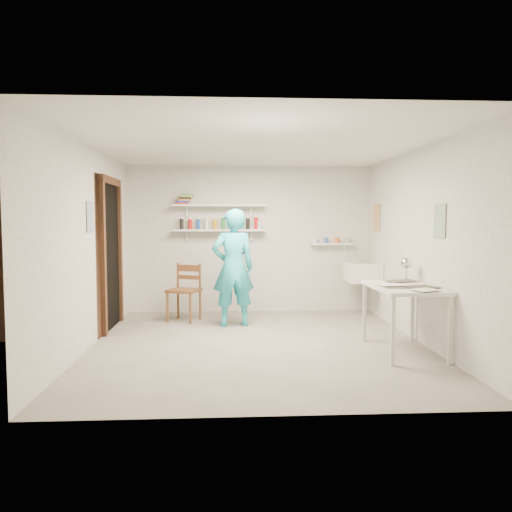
{
  "coord_description": "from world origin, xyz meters",
  "views": [
    {
      "loc": [
        -0.36,
        -5.97,
        1.5
      ],
      "look_at": [
        0.0,
        0.4,
        1.05
      ],
      "focal_mm": 35.0,
      "sensor_mm": 36.0,
      "label": 1
    }
  ],
  "objects": [
    {
      "name": "door_lintel",
      "position": [
        -1.97,
        1.05,
        2.05
      ],
      "size": [
        0.06,
        1.05,
        0.1
      ],
      "primitive_type": "cube",
      "color": "brown",
      "rests_on": "wall_left"
    },
    {
      "name": "shelf_lower",
      "position": [
        -0.5,
        2.13,
        1.35
      ],
      "size": [
        1.5,
        0.22,
        0.03
      ],
      "primitive_type": "cube",
      "color": "white",
      "rests_on": "wall_back"
    },
    {
      "name": "wall_left",
      "position": [
        -2.01,
        0.0,
        1.2
      ],
      "size": [
        0.02,
        4.5,
        2.4
      ],
      "primitive_type": "cube",
      "color": "silver",
      "rests_on": "ground"
    },
    {
      "name": "ceiling",
      "position": [
        0.0,
        0.0,
        2.41
      ],
      "size": [
        4.0,
        4.5,
        0.02
      ],
      "primitive_type": "cube",
      "color": "silver",
      "rests_on": "wall_back"
    },
    {
      "name": "shelf_upper",
      "position": [
        -0.5,
        2.13,
        1.75
      ],
      "size": [
        1.5,
        0.22,
        0.03
      ],
      "primitive_type": "cube",
      "color": "white",
      "rests_on": "wall_back"
    },
    {
      "name": "ledge_shelf",
      "position": [
        1.35,
        2.17,
        1.12
      ],
      "size": [
        0.7,
        0.14,
        0.03
      ],
      "primitive_type": "cube",
      "color": "white",
      "rests_on": "wall_back"
    },
    {
      "name": "door_jamb_near",
      "position": [
        -1.97,
        0.55,
        1.0
      ],
      "size": [
        0.06,
        0.1,
        2.0
      ],
      "primitive_type": "cube",
      "color": "brown",
      "rests_on": "ground"
    },
    {
      "name": "man",
      "position": [
        -0.29,
        1.09,
        0.84
      ],
      "size": [
        0.68,
        0.51,
        1.67
      ],
      "primitive_type": "imported",
      "rotation": [
        0.0,
        0.0,
        3.34
      ],
      "color": "#2ABAD2",
      "rests_on": "ground"
    },
    {
      "name": "spray_cans",
      "position": [
        -0.5,
        2.13,
        1.45
      ],
      "size": [
        1.32,
        0.06,
        0.17
      ],
      "color": "black",
      "rests_on": "shelf_lower"
    },
    {
      "name": "wall_right",
      "position": [
        2.01,
        0.0,
        1.2
      ],
      "size": [
        0.02,
        4.5,
        2.4
      ],
      "primitive_type": "cube",
      "color": "silver",
      "rests_on": "ground"
    },
    {
      "name": "ledge_pots",
      "position": [
        1.35,
        2.17,
        1.18
      ],
      "size": [
        0.48,
        0.07,
        0.09
      ],
      "color": "silver",
      "rests_on": "ledge_shelf"
    },
    {
      "name": "door_jamb_far",
      "position": [
        -1.97,
        1.55,
        1.0
      ],
      "size": [
        0.06,
        0.1,
        2.0
      ],
      "primitive_type": "cube",
      "color": "brown",
      "rests_on": "ground"
    },
    {
      "name": "wooden_chair",
      "position": [
        -1.02,
        1.48,
        0.46
      ],
      "size": [
        0.55,
        0.54,
        0.92
      ],
      "primitive_type": "cube",
      "rotation": [
        0.0,
        0.0,
        -0.36
      ],
      "color": "brown",
      "rests_on": "ground"
    },
    {
      "name": "work_table",
      "position": [
        1.64,
        -0.45,
        0.38
      ],
      "size": [
        0.69,
        1.14,
        0.76
      ],
      "primitive_type": "cube",
      "color": "silver",
      "rests_on": "ground"
    },
    {
      "name": "floor",
      "position": [
        0.0,
        0.0,
        -0.01
      ],
      "size": [
        4.0,
        4.5,
        0.02
      ],
      "primitive_type": "cube",
      "color": "slate",
      "rests_on": "ground"
    },
    {
      "name": "book_stack",
      "position": [
        -1.05,
        2.13,
        1.85
      ],
      "size": [
        0.28,
        0.14,
        0.17
      ],
      "color": "red",
      "rests_on": "shelf_upper"
    },
    {
      "name": "poster_right_a",
      "position": [
        1.99,
        1.8,
        1.55
      ],
      "size": [
        0.01,
        0.34,
        0.42
      ],
      "primitive_type": "cube",
      "color": "#995933",
      "rests_on": "wall_right"
    },
    {
      "name": "wall_front",
      "position": [
        0.0,
        -2.26,
        1.2
      ],
      "size": [
        4.0,
        0.02,
        2.4
      ],
      "primitive_type": "cube",
      "color": "silver",
      "rests_on": "ground"
    },
    {
      "name": "poster_left",
      "position": [
        -1.99,
        0.05,
        1.55
      ],
      "size": [
        0.01,
        0.28,
        0.36
      ],
      "primitive_type": "cube",
      "color": "#334C7F",
      "rests_on": "wall_left"
    },
    {
      "name": "desk_lamp",
      "position": [
        1.83,
        0.01,
        0.98
      ],
      "size": [
        0.14,
        0.14,
        0.14
      ],
      "primitive_type": "sphere",
      "color": "silver",
      "rests_on": "work_table"
    },
    {
      "name": "papers",
      "position": [
        1.64,
        -0.45,
        0.78
      ],
      "size": [
        0.3,
        0.22,
        0.03
      ],
      "color": "silver",
      "rests_on": "work_table"
    },
    {
      "name": "doorway_recess",
      "position": [
        -1.99,
        1.05,
        1.0
      ],
      "size": [
        0.02,
        0.9,
        2.0
      ],
      "primitive_type": "cube",
      "color": "black",
      "rests_on": "wall_left"
    },
    {
      "name": "wall_back",
      "position": [
        0.0,
        2.26,
        1.2
      ],
      "size": [
        4.0,
        0.02,
        2.4
      ],
      "primitive_type": "cube",
      "color": "silver",
      "rests_on": "ground"
    },
    {
      "name": "belfast_sink",
      "position": [
        1.75,
        1.7,
        0.7
      ],
      "size": [
        0.48,
        0.6,
        0.3
      ],
      "primitive_type": "cube",
      "color": "white",
      "rests_on": "wall_right"
    },
    {
      "name": "wall_clock",
      "position": [
        -0.24,
        1.31,
        1.11
      ],
      "size": [
        0.3,
        0.09,
        0.3
      ],
      "primitive_type": "cylinder",
      "rotation": [
        1.57,
        0.0,
        0.2
      ],
      "color": "#CAC38A",
      "rests_on": "man"
    },
    {
      "name": "poster_right_b",
      "position": [
        1.99,
        -0.55,
        1.5
      ],
      "size": [
        0.01,
        0.3,
        0.38
      ],
      "primitive_type": "cube",
      "color": "#3F724C",
      "rests_on": "wall_right"
    },
    {
      "name": "corridor_box",
      "position": [
        -2.7,
        1.05,
        1.05
      ],
      "size": [
        1.4,
        1.5,
        2.1
      ],
      "primitive_type": "cube",
      "color": "brown",
      "rests_on": "ground"
    }
  ]
}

